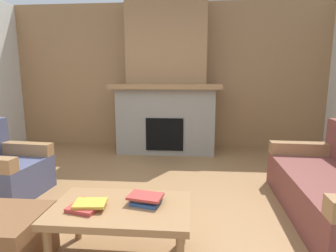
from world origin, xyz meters
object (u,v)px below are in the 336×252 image
at_px(armchair, 2,170).
at_px(coffee_table, 121,213).
at_px(fireplace, 166,87).
at_px(ottoman, 6,241).

height_order(armchair, coffee_table, armchair).
height_order(fireplace, coffee_table, fireplace).
bearing_deg(fireplace, ottoman, -104.59).
distance_m(armchair, coffee_table, 1.94).
relative_size(fireplace, coffee_table, 2.70).
relative_size(armchair, ottoman, 1.63).
bearing_deg(coffee_table, fireplace, 88.98).
bearing_deg(coffee_table, ottoman, -169.87).
height_order(armchair, ottoman, armchair).
bearing_deg(armchair, ottoman, -53.93).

